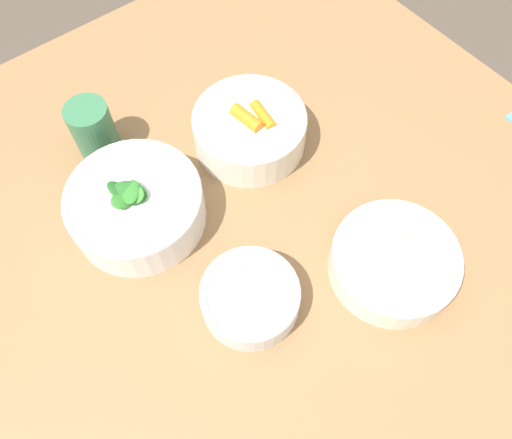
{
  "coord_description": "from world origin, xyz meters",
  "views": [
    {
      "loc": [
        0.16,
        -0.23,
        1.4
      ],
      "look_at": [
        -0.11,
        -0.02,
        0.77
      ],
      "focal_mm": 35.0,
      "sensor_mm": 36.0,
      "label": 1
    }
  ],
  "objects": [
    {
      "name": "dining_table",
      "position": [
        0.0,
        0.0,
        0.65
      ],
      "size": [
        1.32,
        1.03,
        0.74
      ],
      "color": "olive",
      "rests_on": "ground_plane"
    },
    {
      "name": "bowl_carrots",
      "position": [
        -0.24,
        0.08,
        0.78
      ],
      "size": [
        0.18,
        0.18,
        0.08
      ],
      "color": "silver",
      "rests_on": "dining_table"
    },
    {
      "name": "bowl_cookies",
      "position": [
        -0.02,
        -0.09,
        0.77
      ],
      "size": [
        0.13,
        0.13,
        0.05
      ],
      "color": "silver",
      "rests_on": "dining_table"
    },
    {
      "name": "cup",
      "position": [
        -0.38,
        -0.12,
        0.79
      ],
      "size": [
        0.07,
        0.07,
        0.09
      ],
      "color": "#336B47",
      "rests_on": "dining_table"
    },
    {
      "name": "bowl_greens",
      "position": [
        -0.23,
        -0.14,
        0.78
      ],
      "size": [
        0.2,
        0.2,
        0.09
      ],
      "color": "white",
      "rests_on": "dining_table"
    },
    {
      "name": "ground_plane",
      "position": [
        0.0,
        0.0,
        0.0
      ],
      "size": [
        10.0,
        10.0,
        0.0
      ],
      "primitive_type": "plane",
      "color": "#4C4238"
    },
    {
      "name": "bowl_beans_hotdog",
      "position": [
        0.06,
        0.09,
        0.77
      ],
      "size": [
        0.18,
        0.18,
        0.05
      ],
      "color": "silver",
      "rests_on": "dining_table"
    }
  ]
}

